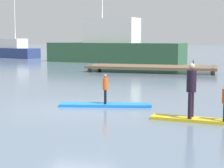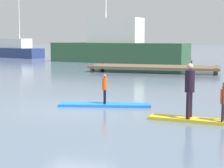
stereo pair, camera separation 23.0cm
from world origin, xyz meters
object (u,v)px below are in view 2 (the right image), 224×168
(paddleboard_far, at_px, (198,120))
(fishing_boat_white_large, at_px, (117,47))
(motor_boat_small_navy, at_px, (14,50))
(paddler_adult, at_px, (190,87))
(paddler_child_solo, at_px, (105,87))
(paddler_child_front, at_px, (223,101))
(paddleboard_near, at_px, (105,105))

(paddleboard_far, relative_size, fishing_boat_white_large, 0.21)
(fishing_boat_white_large, xyz_separation_m, motor_boat_small_navy, (-15.22, 6.02, -0.63))
(paddleboard_far, relative_size, paddler_adult, 1.76)
(fishing_boat_white_large, height_order, motor_boat_small_navy, fishing_boat_white_large)
(paddler_child_solo, bearing_deg, paddler_child_front, -23.91)
(paddleboard_far, height_order, motor_boat_small_navy, motor_boat_small_navy)
(paddleboard_near, bearing_deg, motor_boat_small_navy, 125.53)
(paddleboard_near, distance_m, paddler_child_front, 4.59)
(paddler_adult, distance_m, motor_boat_small_navy, 40.10)
(paddler_child_solo, bearing_deg, fishing_boat_white_large, 104.48)
(paddleboard_far, bearing_deg, paddler_child_front, -7.39)
(paddleboard_near, height_order, paddler_adult, paddler_adult)
(paddler_child_solo, height_order, paddleboard_far, paddler_child_solo)
(paddleboard_far, bearing_deg, fishing_boat_white_large, 110.58)
(paddleboard_near, xyz_separation_m, paddler_child_front, (4.16, -1.83, 0.64))
(paddleboard_far, relative_size, paddler_child_front, 2.67)
(paddleboard_far, height_order, paddler_child_front, paddler_child_front)
(paddler_child_solo, bearing_deg, paddleboard_far, -26.84)
(paddler_adult, bearing_deg, paddleboard_near, 151.86)
(paddler_child_solo, xyz_separation_m, paddler_adult, (3.18, -1.72, 0.34))
(paddler_adult, bearing_deg, paddleboard_far, -7.58)
(paddleboard_near, bearing_deg, fishing_boat_white_large, 104.46)
(paddler_child_solo, xyz_separation_m, motor_boat_small_navy, (-21.40, 29.96, 0.24))
(fishing_boat_white_large, bearing_deg, paddler_child_front, -68.14)
(paddler_child_solo, xyz_separation_m, fishing_boat_white_large, (-6.18, 23.94, 0.87))
(paddleboard_near, xyz_separation_m, fishing_boat_white_large, (-6.18, 23.95, 1.52))
(paddleboard_far, distance_m, fishing_boat_white_large, 27.49)
(paddler_child_front, distance_m, motor_boat_small_navy, 40.81)
(fishing_boat_white_large, bearing_deg, motor_boat_small_navy, 158.41)
(paddler_child_solo, distance_m, paddler_child_front, 4.55)
(paddler_child_front, bearing_deg, paddleboard_far, 172.61)
(paddler_adult, height_order, motor_boat_small_navy, motor_boat_small_navy)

